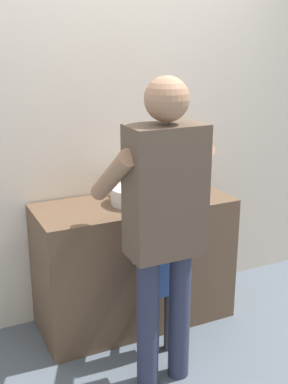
% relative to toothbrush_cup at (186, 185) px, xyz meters
% --- Properties ---
extents(ground_plane, '(14.00, 14.00, 0.00)m').
position_rel_toothbrush_cup_xyz_m(ground_plane, '(-0.41, -0.33, -0.93)').
color(ground_plane, slate).
extents(back_wall, '(4.40, 0.08, 2.70)m').
position_rel_toothbrush_cup_xyz_m(back_wall, '(-0.41, 0.29, 0.42)').
color(back_wall, beige).
rests_on(back_wall, ground).
extents(vanity_cabinet, '(1.32, 0.54, 0.88)m').
position_rel_toothbrush_cup_xyz_m(vanity_cabinet, '(-0.41, -0.03, -0.49)').
color(vanity_cabinet, brown).
rests_on(vanity_cabinet, ground).
extents(sink_basin, '(0.33, 0.33, 0.11)m').
position_rel_toothbrush_cup_xyz_m(sink_basin, '(-0.41, -0.05, 0.00)').
color(sink_basin, silver).
rests_on(sink_basin, vanity_cabinet).
extents(faucet, '(0.18, 0.14, 0.18)m').
position_rel_toothbrush_cup_xyz_m(faucet, '(-0.41, 0.15, 0.03)').
color(faucet, '#B7BABF').
rests_on(faucet, vanity_cabinet).
extents(toothbrush_cup, '(0.07, 0.07, 0.21)m').
position_rel_toothbrush_cup_xyz_m(toothbrush_cup, '(0.00, 0.00, 0.00)').
color(toothbrush_cup, '#D86666').
rests_on(toothbrush_cup, vanity_cabinet).
extents(child_toddler, '(0.28, 0.28, 0.91)m').
position_rel_toothbrush_cup_xyz_m(child_toddler, '(-0.41, -0.43, -0.39)').
color(child_toddler, '#47474C').
rests_on(child_toddler, ground).
extents(adult_parent, '(0.54, 0.57, 1.75)m').
position_rel_toothbrush_cup_xyz_m(adult_parent, '(-0.53, -0.67, 0.12)').
color(adult_parent, '#2D334C').
rests_on(adult_parent, ground).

